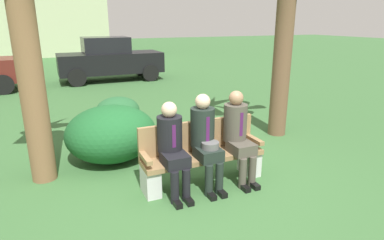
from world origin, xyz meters
TOP-DOWN VIEW (x-y plane):
  - ground_plane at (0.00, 0.00)m, footprint 80.00×80.00m
  - park_bench at (0.13, 0.00)m, footprint 1.78×0.44m
  - seated_man_left at (-0.37, -0.13)m, footprint 0.34×0.72m
  - seated_man_middle at (0.12, -0.13)m, footprint 0.34×0.72m
  - seated_man_right at (0.65, -0.12)m, footprint 0.34×0.72m
  - shrub_near_bench at (-0.92, 1.32)m, footprint 1.50×1.38m
  - shrub_mid_lawn at (-0.42, 3.34)m, footprint 0.99×0.91m
  - shrub_far_lawn at (-0.91, 1.36)m, footprint 1.18×1.08m
  - parked_car_far at (0.46, 9.10)m, footprint 3.91×1.72m

SIDE VIEW (x-z plane):
  - ground_plane at x=0.00m, z-range 0.00..0.00m
  - shrub_mid_lawn at x=-0.42m, z-range 0.00..0.62m
  - shrub_far_lawn at x=-0.91m, z-range 0.00..0.74m
  - park_bench at x=0.13m, z-range -0.03..0.87m
  - shrub_near_bench at x=-0.92m, z-range 0.00..0.94m
  - seated_man_left at x=-0.37m, z-range 0.08..1.34m
  - seated_man_middle at x=0.12m, z-range 0.07..1.40m
  - seated_man_right at x=0.65m, z-range 0.08..1.40m
  - parked_car_far at x=0.46m, z-range 0.00..1.68m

